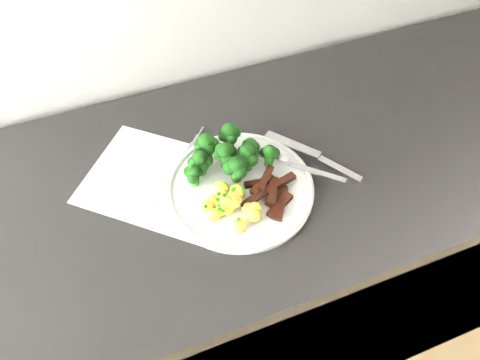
{
  "coord_description": "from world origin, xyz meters",
  "views": [
    {
      "loc": [
        -0.18,
        1.16,
        1.57
      ],
      "look_at": [
        0.01,
        1.65,
        0.9
      ],
      "focal_mm": 34.66,
      "sensor_mm": 36.0,
      "label": 1
    }
  ],
  "objects_px": {
    "broccoli": "(228,154)",
    "beef_strips": "(272,191)",
    "recipe_paper": "(165,182)",
    "fork": "(306,167)",
    "potatoes": "(230,203)",
    "knife": "(325,162)",
    "plate": "(240,187)",
    "counter": "(231,279)"
  },
  "relations": [
    {
      "from": "broccoli",
      "to": "beef_strips",
      "type": "relative_size",
      "value": 1.54
    },
    {
      "from": "recipe_paper",
      "to": "fork",
      "type": "bearing_deg",
      "value": -16.69
    },
    {
      "from": "recipe_paper",
      "to": "beef_strips",
      "type": "relative_size",
      "value": 3.01
    },
    {
      "from": "potatoes",
      "to": "fork",
      "type": "relative_size",
      "value": 0.84
    },
    {
      "from": "recipe_paper",
      "to": "knife",
      "type": "height_order",
      "value": "knife"
    },
    {
      "from": "broccoli",
      "to": "fork",
      "type": "height_order",
      "value": "broccoli"
    },
    {
      "from": "broccoli",
      "to": "knife",
      "type": "relative_size",
      "value": 1.01
    },
    {
      "from": "plate",
      "to": "fork",
      "type": "relative_size",
      "value": 2.04
    },
    {
      "from": "potatoes",
      "to": "knife",
      "type": "height_order",
      "value": "potatoes"
    },
    {
      "from": "potatoes",
      "to": "beef_strips",
      "type": "xyz_separation_m",
      "value": [
        0.08,
        -0.0,
        -0.0
      ]
    },
    {
      "from": "recipe_paper",
      "to": "fork",
      "type": "relative_size",
      "value": 2.67
    },
    {
      "from": "potatoes",
      "to": "counter",
      "type": "bearing_deg",
      "value": 73.26
    },
    {
      "from": "counter",
      "to": "potatoes",
      "type": "height_order",
      "value": "potatoes"
    },
    {
      "from": "counter",
      "to": "fork",
      "type": "xyz_separation_m",
      "value": [
        0.14,
        -0.04,
        0.45
      ]
    },
    {
      "from": "broccoli",
      "to": "knife",
      "type": "xyz_separation_m",
      "value": [
        0.18,
        -0.05,
        -0.04
      ]
    },
    {
      "from": "plate",
      "to": "potatoes",
      "type": "xyz_separation_m",
      "value": [
        -0.03,
        -0.04,
        0.01
      ]
    },
    {
      "from": "broccoli",
      "to": "fork",
      "type": "xyz_separation_m",
      "value": [
        0.13,
        -0.06,
        -0.03
      ]
    },
    {
      "from": "counter",
      "to": "recipe_paper",
      "type": "distance_m",
      "value": 0.45
    },
    {
      "from": "knife",
      "to": "broccoli",
      "type": "bearing_deg",
      "value": 163.19
    },
    {
      "from": "recipe_paper",
      "to": "plate",
      "type": "distance_m",
      "value": 0.14
    },
    {
      "from": "recipe_paper",
      "to": "plate",
      "type": "bearing_deg",
      "value": -28.51
    },
    {
      "from": "plate",
      "to": "knife",
      "type": "height_order",
      "value": "knife"
    },
    {
      "from": "plate",
      "to": "broccoli",
      "type": "xyz_separation_m",
      "value": [
        -0.0,
        0.05,
        0.04
      ]
    },
    {
      "from": "plate",
      "to": "fork",
      "type": "xyz_separation_m",
      "value": [
        0.13,
        -0.01,
        0.01
      ]
    },
    {
      "from": "broccoli",
      "to": "knife",
      "type": "bearing_deg",
      "value": -16.81
    },
    {
      "from": "counter",
      "to": "fork",
      "type": "relative_size",
      "value": 17.06
    },
    {
      "from": "recipe_paper",
      "to": "plate",
      "type": "xyz_separation_m",
      "value": [
        0.13,
        -0.07,
        0.01
      ]
    },
    {
      "from": "potatoes",
      "to": "knife",
      "type": "relative_size",
      "value": 0.62
    },
    {
      "from": "fork",
      "to": "plate",
      "type": "bearing_deg",
      "value": 176.26
    },
    {
      "from": "broccoli",
      "to": "beef_strips",
      "type": "xyz_separation_m",
      "value": [
        0.05,
        -0.09,
        -0.03
      ]
    },
    {
      "from": "potatoes",
      "to": "beef_strips",
      "type": "distance_m",
      "value": 0.08
    },
    {
      "from": "counter",
      "to": "beef_strips",
      "type": "height_order",
      "value": "beef_strips"
    },
    {
      "from": "recipe_paper",
      "to": "counter",
      "type": "bearing_deg",
      "value": -16.24
    },
    {
      "from": "beef_strips",
      "to": "recipe_paper",
      "type": "bearing_deg",
      "value": 148.28
    },
    {
      "from": "plate",
      "to": "knife",
      "type": "xyz_separation_m",
      "value": [
        0.18,
        -0.0,
        0.0
      ]
    },
    {
      "from": "beef_strips",
      "to": "knife",
      "type": "height_order",
      "value": "beef_strips"
    },
    {
      "from": "knife",
      "to": "beef_strips",
      "type": "bearing_deg",
      "value": -164.33
    },
    {
      "from": "fork",
      "to": "knife",
      "type": "relative_size",
      "value": 0.74
    },
    {
      "from": "potatoes",
      "to": "fork",
      "type": "xyz_separation_m",
      "value": [
        0.16,
        0.03,
        -0.0
      ]
    },
    {
      "from": "knife",
      "to": "fork",
      "type": "bearing_deg",
      "value": -172.08
    },
    {
      "from": "fork",
      "to": "beef_strips",
      "type": "bearing_deg",
      "value": -160.3
    },
    {
      "from": "plate",
      "to": "knife",
      "type": "bearing_deg",
      "value": -0.7
    }
  ]
}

